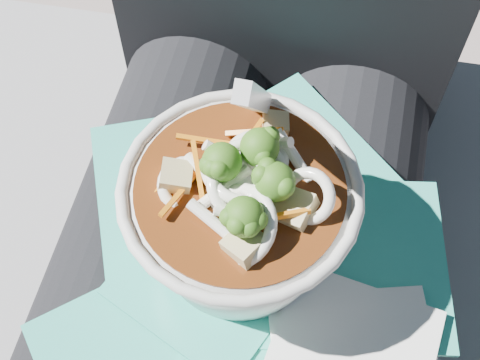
% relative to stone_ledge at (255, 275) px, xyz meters
% --- Properties ---
extents(stone_ledge, '(1.02, 0.54, 0.45)m').
position_rel_stone_ledge_xyz_m(stone_ledge, '(0.00, 0.00, 0.00)').
color(stone_ledge, slate).
rests_on(stone_ledge, ground).
extents(lap, '(0.34, 0.48, 0.16)m').
position_rel_stone_ledge_xyz_m(lap, '(0.00, -0.15, 0.31)').
color(lap, black).
rests_on(lap, stone_ledge).
extents(person_body, '(0.34, 0.94, 1.00)m').
position_rel_stone_ledge_xyz_m(person_body, '(0.00, -0.06, 0.33)').
color(person_body, black).
rests_on(person_body, ground).
extents(plastic_bag, '(0.34, 0.43, 0.02)m').
position_rel_stone_ledge_xyz_m(plastic_bag, '(0.03, -0.17, 0.40)').
color(plastic_bag, teal).
rests_on(plastic_bag, lap).
extents(udon_bowl, '(0.17, 0.17, 0.21)m').
position_rel_stone_ledge_xyz_m(udon_bowl, '(0.01, -0.15, 0.47)').
color(udon_bowl, silver).
rests_on(udon_bowl, plastic_bag).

